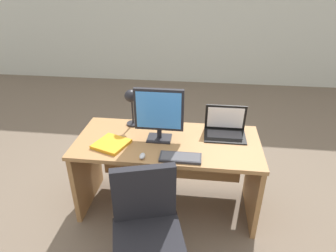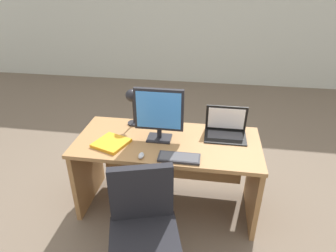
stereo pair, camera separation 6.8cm
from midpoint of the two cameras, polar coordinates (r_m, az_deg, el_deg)
name	(u,v)px [view 2 (the right image)]	position (r m, az deg, el deg)	size (l,w,h in m)	color
ground	(184,130)	(4.12, 3.57, -0.86)	(12.00, 12.00, 0.00)	#6B5B4C
back_wall	(198,7)	(5.72, 6.19, 22.01)	(10.00, 0.10, 2.80)	silver
desk	(168,159)	(2.62, 0.79, -6.44)	(1.54, 0.70, 0.72)	#9E7042
monitor	(159,112)	(2.37, -0.96, 2.77)	(0.40, 0.16, 0.45)	black
laptop	(226,126)	(2.58, 11.90, -0.03)	(0.35, 0.26, 0.25)	black
keyboard	(179,158)	(2.23, 3.06, -6.18)	(0.32, 0.14, 0.02)	#2D2D33
mouse	(141,156)	(2.25, -4.38, -5.77)	(0.04, 0.08, 0.03)	#B7BABF
desk_lamp	(132,100)	(2.61, -6.24, 5.06)	(0.12, 0.14, 0.35)	black
book	(111,143)	(2.44, -10.19, -3.27)	(0.32, 0.32, 0.03)	orange
office_chair	(144,242)	(2.16, -3.64, -21.57)	(0.57, 0.59, 0.85)	black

